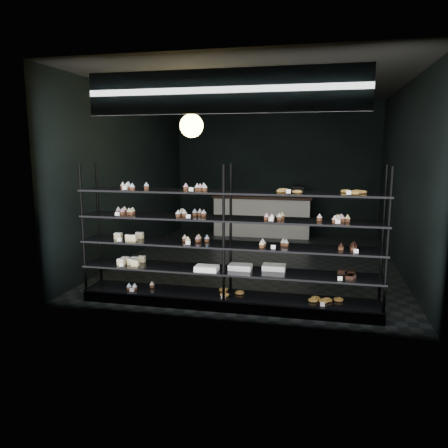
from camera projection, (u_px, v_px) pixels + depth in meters
The scene contains 5 objects.
room at pixel (258, 176), 7.98m from camera, with size 5.01×6.01×3.20m.
display_shelf at pixel (226, 261), 5.80m from camera, with size 4.00×0.50×1.91m.
signage at pixel (223, 91), 4.97m from camera, with size 3.30×0.05×0.50m.
pendant_lamp at pixel (192, 126), 6.70m from camera, with size 0.36×0.36×0.91m.
service_counter at pixel (263, 215), 10.62m from camera, with size 2.38×0.65×1.23m.
Camera 1 is at (1.15, -7.95, 2.11)m, focal length 35.00 mm.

